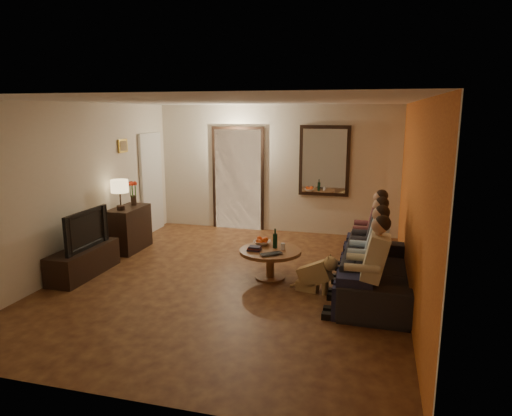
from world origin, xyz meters
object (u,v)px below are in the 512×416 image
(table_lamp, at_px, (120,195))
(coffee_table, at_px, (270,264))
(sofa, at_px, (377,271))
(dog, at_px, (315,272))
(person_d, at_px, (372,234))
(dresser, at_px, (129,229))
(tv_stand, at_px, (84,261))
(wine_bottle, at_px, (275,238))
(person_b, at_px, (370,258))
(person_a, at_px, (369,273))
(laptop, at_px, (273,255))
(tv, at_px, (81,229))
(person_c, at_px, (371,245))
(bowl, at_px, (262,243))

(table_lamp, relative_size, coffee_table, 0.59)
(sofa, relative_size, dog, 3.98)
(person_d, bearing_deg, dresser, 179.38)
(tv_stand, height_order, wine_bottle, wine_bottle)
(table_lamp, bearing_deg, person_b, -13.61)
(person_a, xyz_separation_m, dog, (-0.73, 0.74, -0.32))
(person_a, bearing_deg, laptop, 149.36)
(tv, height_order, dog, tv)
(dresser, xyz_separation_m, laptop, (2.90, -1.05, 0.07))
(table_lamp, height_order, laptop, table_lamp)
(table_lamp, xyz_separation_m, person_c, (4.24, -0.43, -0.45))
(wine_bottle, bearing_deg, laptop, -82.50)
(dresser, relative_size, sofa, 0.40)
(sofa, relative_size, coffee_table, 2.43)
(dresser, height_order, dog, dresser)
(person_c, distance_m, bowl, 1.63)
(table_lamp, xyz_separation_m, bowl, (2.62, -0.33, -0.57))
(tv, bearing_deg, sofa, -84.66)
(person_b, height_order, coffee_table, person_b)
(coffee_table, bearing_deg, person_a, -36.70)
(person_d, bearing_deg, sofa, -83.66)
(dog, bearing_deg, wine_bottle, 156.69)
(person_a, xyz_separation_m, person_c, (0.00, 1.20, 0.00))
(dog, height_order, wine_bottle, wine_bottle)
(person_c, relative_size, dog, 2.14)
(tv_stand, bearing_deg, person_a, -6.66)
(dog, relative_size, bowl, 2.16)
(dresser, distance_m, tv_stand, 1.36)
(person_d, bearing_deg, tv, -162.88)
(dresser, xyz_separation_m, person_c, (4.24, -0.65, 0.21))
(person_c, distance_m, laptop, 1.41)
(person_a, bearing_deg, dresser, 156.46)
(dresser, height_order, person_b, person_b)
(table_lamp, xyz_separation_m, laptop, (2.90, -0.83, -0.59))
(person_c, relative_size, laptop, 3.65)
(table_lamp, height_order, person_c, table_lamp)
(table_lamp, height_order, person_a, table_lamp)
(dog, bearing_deg, table_lamp, 176.05)
(person_b, distance_m, person_d, 1.20)
(sofa, relative_size, bowl, 8.60)
(table_lamp, xyz_separation_m, dog, (3.51, -0.89, -0.77))
(dresser, height_order, sofa, dresser)
(tv_stand, bearing_deg, dog, 3.95)
(laptop, bearing_deg, tv, 146.87)
(table_lamp, xyz_separation_m, person_d, (4.24, 0.17, -0.45))
(sofa, relative_size, person_a, 1.86)
(table_lamp, xyz_separation_m, sofa, (4.34, -0.73, -0.73))
(bowl, bearing_deg, wine_bottle, -27.55)
(table_lamp, height_order, bowl, table_lamp)
(sofa, height_order, wine_bottle, wine_bottle)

